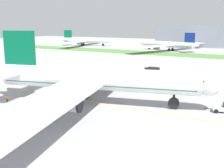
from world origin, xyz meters
The scene contains 11 objects.
ground_plane centered at (0.00, 0.00, 0.00)m, with size 600.00×600.00×0.00m, color #9E9EA3.
apron_taxi_line centered at (0.00, -0.56, 0.00)m, with size 280.00×0.36×0.01m, color yellow.
grass_median_strip centered at (0.00, 118.00, 0.05)m, with size 320.00×24.00×0.10m, color #4C8438.
airliner_foreground centered at (3.94, -1.15, 5.74)m, with size 55.25×90.22×16.91m.
pushback_tug centered at (32.25, 6.96, 0.98)m, with size 6.13×3.35×2.15m.
ground_crew_wingwalker_port centered at (-8.86, 7.77, 0.95)m, with size 0.51×0.38×1.56m.
ground_crew_marshaller_front centered at (-14.33, -11.26, 1.04)m, with size 0.44×0.54×1.71m.
service_truck_fuel_bowser centered at (-19.78, 40.24, 1.45)m, with size 6.14×4.40×2.61m.
service_truck_catering_van centered at (0.13, 43.57, 1.46)m, with size 5.46×2.47×2.61m.
parked_airliner_far_left centered at (-110.29, 150.10, 4.65)m, with size 48.35×79.63×13.68m.
parked_airliner_far_centre centered at (-28.63, 139.64, 4.49)m, with size 49.33×81.96×13.23m.
Camera 1 is at (41.30, -54.01, 18.25)m, focal length 44.74 mm.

